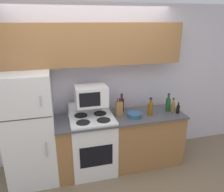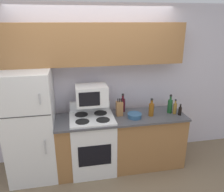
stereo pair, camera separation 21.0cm
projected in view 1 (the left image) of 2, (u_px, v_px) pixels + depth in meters
The scene contains 14 objects.
ground_plane at pixel (104, 179), 3.33m from camera, with size 12.00×12.00×0.00m, color #7F6B51.
wall_back at pixel (93, 86), 3.59m from camera, with size 8.00×0.05×2.55m.
lower_cabinets at pixel (121, 141), 3.52m from camera, with size 2.01×0.61×0.89m.
refrigerator at pixel (30, 128), 3.14m from camera, with size 0.68×0.74×1.65m.
upper_cabinets at pixel (94, 44), 3.20m from camera, with size 2.69×0.31×0.61m.
stove at pixel (93, 144), 3.39m from camera, with size 0.66×0.60×1.08m.
microwave at pixel (91, 96), 3.25m from camera, with size 0.47×0.35×0.30m.
knife_block at pixel (119, 108), 3.38m from camera, with size 0.10×0.11×0.28m.
bowl at pixel (134, 115), 3.33m from camera, with size 0.22×0.22×0.07m.
bottle_wine_red at pixel (122, 104), 3.52m from camera, with size 0.08×0.08×0.30m.
bottle_vinegar at pixel (173, 106), 3.50m from camera, with size 0.06×0.06×0.24m.
bottle_whiskey at pixel (150, 108), 3.39m from camera, with size 0.08×0.08×0.28m.
bottle_wine_green at pixel (168, 104), 3.52m from camera, with size 0.08×0.08×0.30m.
bottle_soy_sauce at pixel (178, 109), 3.46m from camera, with size 0.05×0.05×0.18m.
Camera 1 is at (-0.58, -2.66, 2.29)m, focal length 35.00 mm.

